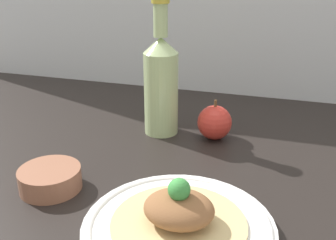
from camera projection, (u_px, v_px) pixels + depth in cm
name	position (u px, v px, depth cm)	size (l,w,h in cm)	color
ground_plane	(167.00, 194.00, 68.80)	(180.00, 110.00, 4.00)	black
plate	(179.00, 228.00, 55.24)	(27.28, 27.28, 2.17)	white
plated_food	(179.00, 212.00, 54.19)	(19.18, 19.18, 7.25)	#D6BC7F
cider_bottle	(161.00, 82.00, 84.29)	(7.43, 7.43, 29.21)	#B7D18E
apple	(215.00, 122.00, 84.07)	(7.40, 7.40, 8.81)	red
dipping_bowl	(50.00, 179.00, 66.20)	(10.44, 10.44, 3.71)	#996047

